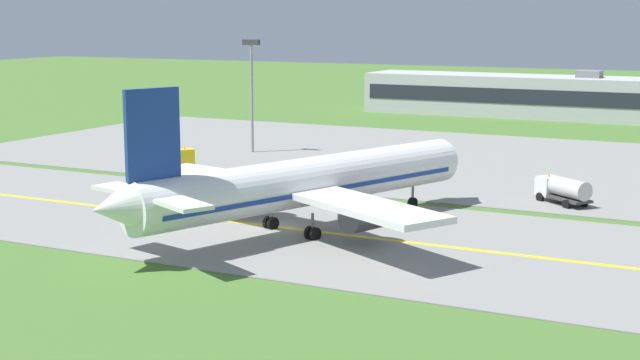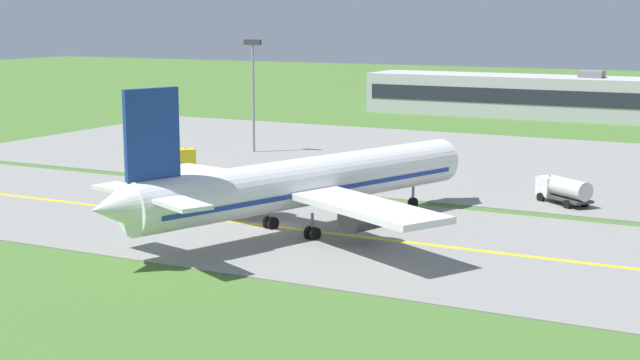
# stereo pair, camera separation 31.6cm
# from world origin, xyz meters

# --- Properties ---
(ground_plane) EXTENTS (500.00, 500.00, 0.00)m
(ground_plane) POSITION_xyz_m (0.00, 0.00, 0.00)
(ground_plane) COLOR #47702D
(taxiway_strip) EXTENTS (240.00, 28.00, 0.10)m
(taxiway_strip) POSITION_xyz_m (0.00, 0.00, 0.05)
(taxiway_strip) COLOR gray
(taxiway_strip) RESTS_ON ground
(apron_pad) EXTENTS (140.00, 52.00, 0.10)m
(apron_pad) POSITION_xyz_m (10.00, 42.00, 0.05)
(apron_pad) COLOR gray
(apron_pad) RESTS_ON ground
(taxiway_centreline) EXTENTS (220.00, 0.60, 0.01)m
(taxiway_centreline) POSITION_xyz_m (0.00, 0.00, 0.11)
(taxiway_centreline) COLOR yellow
(taxiway_centreline) RESTS_ON taxiway_strip
(airplane_lead) EXTENTS (31.54, 38.32, 12.70)m
(airplane_lead) POSITION_xyz_m (3.05, -0.15, 4.13)
(airplane_lead) COLOR white
(airplane_lead) RESTS_ON ground
(service_truck_fuel) EXTENTS (6.18, 5.75, 2.59)m
(service_truck_fuel) POSITION_xyz_m (-25.22, 22.43, 1.18)
(service_truck_fuel) COLOR yellow
(service_truck_fuel) RESTS_ON ground
(service_truck_catering) EXTENTS (6.03, 5.25, 2.65)m
(service_truck_catering) POSITION_xyz_m (19.73, 20.79, 1.53)
(service_truck_catering) COLOR silver
(service_truck_catering) RESTS_ON ground
(terminal_building) EXTENTS (56.77, 12.08, 8.42)m
(terminal_building) POSITION_xyz_m (-4.02, 97.11, 3.63)
(terminal_building) COLOR #B2B2B7
(terminal_building) RESTS_ON ground
(apron_light_mast) EXTENTS (2.40, 0.50, 14.70)m
(apron_light_mast) POSITION_xyz_m (-24.07, 36.63, 9.33)
(apron_light_mast) COLOR gray
(apron_light_mast) RESTS_ON ground
(traffic_cone_near_edge) EXTENTS (0.44, 0.44, 0.60)m
(traffic_cone_near_edge) POSITION_xyz_m (-6.53, 12.55, 0.30)
(traffic_cone_near_edge) COLOR orange
(traffic_cone_near_edge) RESTS_ON ground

